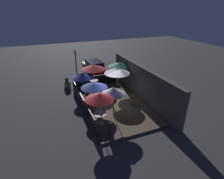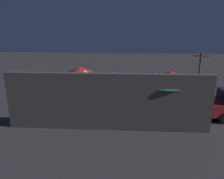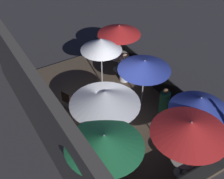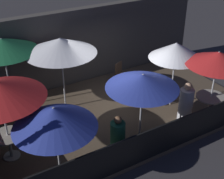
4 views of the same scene
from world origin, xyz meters
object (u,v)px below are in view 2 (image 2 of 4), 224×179
at_px(planter_box, 179,91).
at_px(light_post, 199,75).
at_px(patio_umbrella_4, 85,74).
at_px(patron_1, 128,92).
at_px(dining_table_1, 81,90).
at_px(patio_umbrella_2, 154,75).
at_px(patio_umbrella_3, 135,77).
at_px(patron_2, 92,91).
at_px(patio_umbrella_5, 114,75).
at_px(patio_umbrella_1, 80,70).
at_px(patio_chair_0, 93,107).
at_px(patron_0, 59,92).
at_px(patio_umbrella_6, 166,81).
at_px(patio_chair_1, 100,99).
at_px(patio_umbrella_0, 171,75).
at_px(dining_table_0, 169,98).

distance_m(planter_box, light_post, 2.14).
bearing_deg(patio_umbrella_4, patron_1, -157.95).
bearing_deg(dining_table_1, light_post, 178.87).
xyz_separation_m(patio_umbrella_2, patio_umbrella_3, (1.36, 2.80, 0.50)).
relative_size(dining_table_1, planter_box, 0.93).
bearing_deg(patron_2, dining_table_1, -56.17).
bearing_deg(patio_umbrella_5, patio_umbrella_1, -9.08).
relative_size(patio_umbrella_2, patron_1, 1.70).
bearing_deg(patio_umbrella_2, dining_table_1, -0.96).
height_order(patio_umbrella_5, patio_chair_0, patio_umbrella_5).
bearing_deg(patron_1, patron_0, -174.45).
height_order(patio_umbrella_6, dining_table_1, patio_umbrella_6).
relative_size(patio_chair_1, patron_2, 0.67).
relative_size(patio_chair_1, light_post, 0.27).
height_order(patio_umbrella_2, patron_0, patio_umbrella_2).
bearing_deg(patio_umbrella_0, patio_umbrella_3, 34.03).
xyz_separation_m(patio_umbrella_6, patron_0, (6.84, -3.61, -1.78)).
height_order(dining_table_1, planter_box, planter_box).
relative_size(patio_umbrella_0, planter_box, 2.30).
distance_m(patio_umbrella_3, patron_0, 6.22).
bearing_deg(patio_umbrella_1, patio_umbrella_6, 144.36).
distance_m(patio_umbrella_2, patron_1, 2.09).
height_order(planter_box, light_post, light_post).
height_order(patio_umbrella_3, light_post, light_post).
bearing_deg(dining_table_1, patio_umbrella_4, 114.76).
relative_size(patio_umbrella_4, patio_umbrella_6, 0.91).
relative_size(dining_table_0, patron_0, 0.75).
xyz_separation_m(patio_umbrella_0, patio_chair_1, (4.41, 0.29, -1.59)).
xyz_separation_m(patio_umbrella_2, patron_0, (6.67, 0.08, -1.25)).
distance_m(patio_umbrella_0, patio_umbrella_5, 3.70).
bearing_deg(light_post, patio_chair_0, 24.05).
bearing_deg(patio_chair_1, dining_table_0, -129.76).
bearing_deg(patio_chair_1, patron_2, -16.25).
distance_m(patio_umbrella_5, patio_umbrella_6, 4.46).
height_order(patron_1, patron_2, patron_2).
relative_size(patio_umbrella_3, patron_1, 2.10).
height_order(patio_chair_1, patron_1, patron_1).
bearing_deg(patron_0, patio_umbrella_0, -33.73).
relative_size(patio_umbrella_0, patio_chair_1, 2.50).
bearing_deg(patio_umbrella_0, dining_table_0, 7.13).
relative_size(patio_umbrella_0, patio_umbrella_3, 0.93).
bearing_deg(light_post, patio_umbrella_6, 51.99).
bearing_deg(patron_0, planter_box, -16.75).
bearing_deg(patio_umbrella_3, patio_umbrella_1, -37.61).
distance_m(dining_table_0, patron_0, 7.65).
relative_size(patio_chair_1, patron_0, 0.82).
height_order(patio_umbrella_1, patio_umbrella_6, patio_umbrella_6).
height_order(patio_umbrella_4, patio_umbrella_5, patio_umbrella_4).
relative_size(patio_chair_1, planter_box, 0.92).
height_order(patio_umbrella_1, patio_umbrella_4, patio_umbrella_1).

